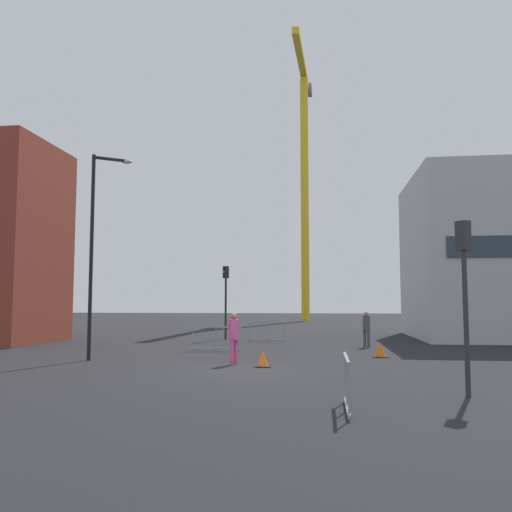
# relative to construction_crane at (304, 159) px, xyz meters

# --- Properties ---
(ground) EXTENTS (160.00, 160.00, 0.00)m
(ground) POSITION_rel_construction_crane_xyz_m (-0.79, -41.22, -18.06)
(ground) COLOR black
(office_block) EXTENTS (10.91, 10.18, 9.71)m
(office_block) POSITION_rel_construction_crane_xyz_m (12.70, -25.17, -13.21)
(office_block) COLOR #B7B7BC
(office_block) RESTS_ON ground
(construction_crane) EXTENTS (1.71, 15.57, 28.55)m
(construction_crane) POSITION_rel_construction_crane_xyz_m (0.00, 0.00, 0.00)
(construction_crane) COLOR yellow
(construction_crane) RESTS_ON ground
(streetlamp_tall) EXTENTS (1.36, 0.89, 7.81)m
(streetlamp_tall) POSITION_rel_construction_crane_xyz_m (-6.78, -39.10, -13.54)
(streetlamp_tall) COLOR black
(streetlamp_tall) RESTS_ON ground
(traffic_light_crosswalk) EXTENTS (0.35, 0.39, 4.23)m
(traffic_light_crosswalk) POSITION_rel_construction_crane_xyz_m (-3.79, -27.93, -15.24)
(traffic_light_crosswalk) COLOR #232326
(traffic_light_crosswalk) RESTS_ON ground
(traffic_light_near) EXTENTS (0.36, 0.38, 4.09)m
(traffic_light_near) POSITION_rel_construction_crane_xyz_m (5.04, -45.29, -15.32)
(traffic_light_near) COLOR #2D2D30
(traffic_light_near) RESTS_ON ground
(pedestrian_walking) EXTENTS (0.34, 0.34, 1.71)m
(pedestrian_walking) POSITION_rel_construction_crane_xyz_m (3.84, -32.27, -17.07)
(pedestrian_walking) COLOR #4C4C51
(pedestrian_walking) RESTS_ON ground
(pedestrian_waiting) EXTENTS (0.34, 0.34, 1.78)m
(pedestrian_waiting) POSITION_rel_construction_crane_xyz_m (-1.35, -39.76, -17.02)
(pedestrian_waiting) COLOR #D14C8C
(pedestrian_waiting) RESTS_ON ground
(safety_barrier_rear) EXTENTS (2.05, 0.19, 1.08)m
(safety_barrier_rear) POSITION_rel_construction_crane_xyz_m (-1.24, -29.36, -17.50)
(safety_barrier_rear) COLOR gray
(safety_barrier_rear) RESTS_ON ground
(safety_barrier_right_run) EXTENTS (2.29, 0.28, 1.08)m
(safety_barrier_right_run) POSITION_rel_construction_crane_xyz_m (-2.96, -34.88, -17.50)
(safety_barrier_right_run) COLOR gray
(safety_barrier_right_run) RESTS_ON ground
(safety_barrier_mid_span) EXTENTS (0.07, 2.01, 1.08)m
(safety_barrier_mid_span) POSITION_rel_construction_crane_xyz_m (2.19, -47.25, -17.50)
(safety_barrier_mid_span) COLOR gray
(safety_barrier_mid_span) RESTS_ON ground
(traffic_cone_orange) EXTENTS (0.53, 0.53, 0.53)m
(traffic_cone_orange) POSITION_rel_construction_crane_xyz_m (-0.26, -40.32, -17.82)
(traffic_cone_orange) COLOR black
(traffic_cone_orange) RESTS_ON ground
(traffic_cone_striped) EXTENTS (0.59, 0.59, 0.59)m
(traffic_cone_striped) POSITION_rel_construction_crane_xyz_m (3.99, -36.74, -17.79)
(traffic_cone_striped) COLOR black
(traffic_cone_striped) RESTS_ON ground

